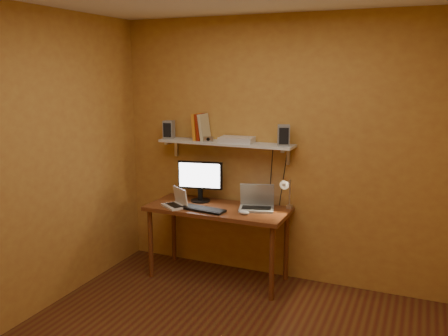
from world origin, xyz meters
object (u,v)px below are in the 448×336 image
at_px(mouse, 244,212).
at_px(desk_lamp, 287,190).
at_px(wall_shelf, 226,143).
at_px(router, 237,140).
at_px(netbook, 177,201).
at_px(speaker_right, 283,135).
at_px(monitor, 200,179).
at_px(laptop, 257,202).
at_px(shelf_camera, 209,139).
at_px(speaker_left, 169,130).
at_px(keyboard, 203,209).
at_px(desk, 218,215).

distance_m(mouse, desk_lamp, 0.46).
bearing_deg(wall_shelf, router, 0.53).
relative_size(netbook, desk_lamp, 0.80).
height_order(speaker_right, router, speaker_right).
height_order(monitor, desk_lamp, monitor).
distance_m(laptop, shelf_camera, 0.79).
bearing_deg(netbook, router, 67.91).
relative_size(wall_shelf, mouse, 13.03).
distance_m(laptop, mouse, 0.23).
height_order(mouse, desk_lamp, desk_lamp).
bearing_deg(mouse, wall_shelf, 150.45).
bearing_deg(laptop, shelf_camera, 160.33).
distance_m(desk_lamp, speaker_left, 1.40).
bearing_deg(shelf_camera, wall_shelf, 20.65).
bearing_deg(shelf_camera, speaker_left, 174.03).
relative_size(mouse, desk_lamp, 0.29).
height_order(wall_shelf, speaker_left, speaker_left).
bearing_deg(keyboard, wall_shelf, 84.53).
xyz_separation_m(laptop, mouse, (-0.05, -0.22, -0.05)).
xyz_separation_m(monitor, desk_lamp, (0.91, 0.00, -0.03)).
bearing_deg(speaker_right, mouse, -151.33).
relative_size(speaker_left, router, 0.56).
height_order(wall_shelf, netbook, wall_shelf).
bearing_deg(wall_shelf, shelf_camera, -159.35).
bearing_deg(monitor, desk, -36.91).
bearing_deg(shelf_camera, monitor, -173.75).
distance_m(speaker_left, speaker_right, 1.24).
xyz_separation_m(monitor, mouse, (0.58, -0.25, -0.22)).
bearing_deg(monitor, speaker_right, -7.00).
bearing_deg(netbook, monitor, 98.43).
bearing_deg(router, wall_shelf, -179.47).
relative_size(shelf_camera, router, 0.28).
bearing_deg(laptop, speaker_right, 5.24).
relative_size(netbook, shelf_camera, 3.27).
height_order(keyboard, speaker_left, speaker_left).
bearing_deg(router, laptop, -21.89).
distance_m(keyboard, mouse, 0.41).
relative_size(desk, mouse, 13.03).
relative_size(laptop, speaker_right, 1.92).
height_order(netbook, desk_lamp, desk_lamp).
relative_size(wall_shelf, speaker_right, 7.05).
distance_m(netbook, keyboard, 0.30).
relative_size(laptop, mouse, 3.55).
relative_size(desk, monitor, 3.05).
bearing_deg(desk_lamp, mouse, -142.66).
height_order(laptop, router, router).
relative_size(wall_shelf, netbook, 4.67).
height_order(shelf_camera, router, router).
bearing_deg(desk_lamp, laptop, -173.62).
bearing_deg(desk, desk_lamp, 10.81).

